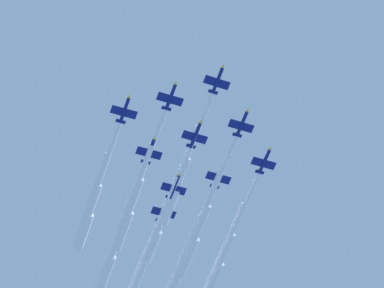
# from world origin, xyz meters

# --- Properties ---
(jet_lead) EXTENTS (52.34, 30.67, 4.07)m
(jet_lead) POSITION_xyz_m (-10.95, -5.46, 177.78)
(jet_lead) COLOR navy
(jet_port_inner) EXTENTS (56.68, 33.43, 4.20)m
(jet_port_inner) POSITION_xyz_m (-27.88, -1.65, 174.56)
(jet_port_inner) COLOR navy
(jet_starboard_inner) EXTENTS (55.55, 32.54, 4.21)m
(jet_starboard_inner) POSITION_xyz_m (-15.38, -21.68, 175.17)
(jet_starboard_inner) COLOR navy
(jet_port_mid) EXTENTS (48.90, 29.41, 4.15)m
(jet_port_mid) POSITION_xyz_m (-25.18, -14.06, 176.90)
(jet_port_mid) COLOR navy
(jet_starboard_mid) EXTENTS (52.80, 31.59, 4.20)m
(jet_starboard_mid) POSITION_xyz_m (-39.48, 5.14, 175.90)
(jet_starboard_mid) COLOR navy
(jet_port_outer) EXTENTS (51.40, 30.33, 4.19)m
(jet_port_outer) POSITION_xyz_m (-15.03, -35.25, 176.19)
(jet_port_outer) COLOR navy
(jet_starboard_outer) EXTENTS (50.50, 30.63, 4.13)m
(jet_starboard_outer) POSITION_xyz_m (-40.35, -9.27, 174.77)
(jet_starboard_outer) COLOR navy
(jet_trail_port) EXTENTS (53.75, 31.64, 4.16)m
(jet_trail_port) POSITION_xyz_m (-30.71, -30.51, 174.71)
(jet_trail_port) COLOR navy
(jet_trail_starboard) EXTENTS (54.54, 32.47, 4.08)m
(jet_trail_starboard) POSITION_xyz_m (-45.36, -25.47, 176.33)
(jet_trail_starboard) COLOR navy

